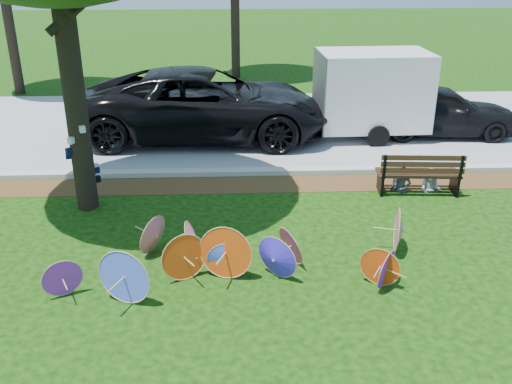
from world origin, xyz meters
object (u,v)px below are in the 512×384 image
parasol_pile (234,254)px  cargo_trailer (372,90)px  park_bench (418,172)px  person_right (433,170)px  person_left (403,165)px  dark_pickup (439,110)px  black_van (205,104)px

parasol_pile → cargo_trailer: cargo_trailer is taller
park_bench → person_right: bearing=12.3°
cargo_trailer → park_bench: bearing=-89.9°
person_left → dark_pickup: bearing=79.7°
cargo_trailer → person_right: bearing=-85.0°
parasol_pile → person_left: bearing=41.8°
black_van → dark_pickup: (6.77, -0.04, -0.25)m
dark_pickup → cargo_trailer: size_ratio=1.42×
park_bench → cargo_trailer: bearing=95.9°
cargo_trailer → person_right: cargo_trailer is taller
parasol_pile → park_bench: bearing=38.9°
parasol_pile → black_van: (-0.75, 7.56, 0.59)m
black_van → cargo_trailer: bearing=-88.7°
black_van → park_bench: 6.48m
dark_pickup → park_bench: (-1.87, -4.18, -0.25)m
parasol_pile → dark_pickup: 9.64m
cargo_trailer → person_right: 4.23m
cargo_trailer → person_left: (-0.22, -4.12, -0.74)m
black_van → dark_pickup: size_ratio=1.63×
black_van → dark_pickup: bearing=-88.4°
dark_pickup → park_bench: dark_pickup is taller
parasol_pile → park_bench: (4.15, 3.35, 0.09)m
person_right → black_van: bearing=165.5°
park_bench → person_left: (-0.35, 0.05, 0.14)m
person_left → person_right: (0.70, 0.00, -0.11)m
black_van → person_left: black_van is taller
parasol_pile → person_left: (3.80, 3.40, 0.23)m
parasol_pile → dark_pickup: dark_pickup is taller
person_right → dark_pickup: bearing=93.7°
person_left → person_right: size_ratio=1.22×
park_bench → person_right: (0.35, 0.05, 0.03)m
parasol_pile → park_bench: size_ratio=3.34×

